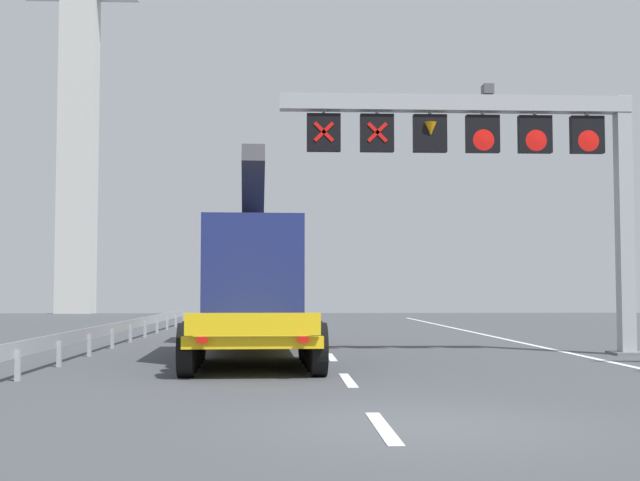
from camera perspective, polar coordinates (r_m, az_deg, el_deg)
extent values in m
plane|color=#424449|center=(11.44, 7.00, -12.18)|extent=(112.00, 112.00, 0.00)
cube|color=silver|center=(11.13, 4.24, -12.41)|extent=(0.20, 2.60, 0.01)
cube|color=silver|center=(16.83, 1.88, -9.35)|extent=(0.20, 2.60, 0.01)
cube|color=silver|center=(22.57, 0.74, -7.83)|extent=(0.20, 2.60, 0.01)
cube|color=silver|center=(28.32, 0.06, -6.93)|extent=(0.20, 2.60, 0.01)
cube|color=silver|center=(34.07, -0.39, -6.33)|extent=(0.20, 2.60, 0.01)
cube|color=silver|center=(39.84, -0.70, -5.91)|extent=(0.20, 2.60, 0.01)
cube|color=silver|center=(45.60, -0.94, -5.59)|extent=(0.20, 2.60, 0.01)
cube|color=silver|center=(51.37, -1.12, -5.34)|extent=(0.20, 2.60, 0.01)
cube|color=silver|center=(57.13, -1.27, -5.15)|extent=(0.20, 2.60, 0.01)
cube|color=silver|center=(62.90, -1.39, -4.99)|extent=(0.20, 2.60, 0.01)
cube|color=silver|center=(68.67, -1.49, -4.85)|extent=(0.20, 2.60, 0.01)
cube|color=silver|center=(24.57, 16.74, -7.33)|extent=(0.20, 63.00, 0.01)
cube|color=#9EA0A5|center=(25.01, 19.75, 1.02)|extent=(0.40, 0.40, 7.18)
cube|color=slate|center=(25.00, 19.91, -7.12)|extent=(0.90, 0.90, 0.08)
cube|color=#9EA0A5|center=(24.12, 9.11, 9.05)|extent=(9.76, 0.44, 0.44)
cube|color=#4C4C51|center=(24.40, 11.18, 9.89)|extent=(0.28, 0.40, 0.28)
cube|color=black|center=(24.96, 17.48, 6.78)|extent=(0.93, 0.24, 1.04)
cube|color=#9EA0A5|center=(25.06, 17.45, 8.06)|extent=(0.08, 0.08, 0.16)
cone|color=red|center=(24.80, 17.59, 6.40)|extent=(0.59, 0.02, 0.59)
cube|color=black|center=(24.49, 14.22, 6.91)|extent=(0.93, 0.24, 1.04)
cube|color=#9EA0A5|center=(24.60, 14.20, 8.22)|extent=(0.08, 0.08, 0.16)
cone|color=red|center=(24.34, 14.32, 6.53)|extent=(0.59, 0.02, 0.59)
cube|color=black|center=(24.11, 10.85, 7.03)|extent=(0.93, 0.24, 1.04)
cube|color=#9EA0A5|center=(24.22, 10.84, 8.36)|extent=(0.08, 0.08, 0.16)
cone|color=red|center=(23.96, 10.93, 6.65)|extent=(0.59, 0.02, 0.59)
cube|color=black|center=(23.82, 7.38, 7.13)|extent=(0.93, 0.24, 1.04)
cube|color=#9EA0A5|center=(23.93, 7.37, 8.48)|extent=(0.08, 0.08, 0.16)
cone|color=orange|center=(23.71, 7.44, 7.43)|extent=(0.33, 0.33, 0.37)
cube|color=black|center=(23.61, 3.84, 7.20)|extent=(0.93, 0.24, 1.04)
cube|color=#9EA0A5|center=(23.72, 3.83, 8.56)|extent=(0.08, 0.08, 0.16)
cube|color=red|center=(23.49, 3.88, 7.26)|extent=(0.57, 0.02, 0.57)
cube|color=red|center=(23.49, 3.88, 7.26)|extent=(0.57, 0.02, 0.57)
cube|color=black|center=(23.50, 0.25, 7.25)|extent=(0.93, 0.24, 1.04)
cube|color=#9EA0A5|center=(23.61, 0.25, 8.61)|extent=(0.08, 0.08, 0.16)
cube|color=red|center=(23.37, 0.26, 7.31)|extent=(0.57, 0.02, 0.57)
cube|color=red|center=(23.37, 0.26, 7.31)|extent=(0.57, 0.02, 0.57)
cube|color=yellow|center=(21.99, -4.56, -6.05)|extent=(3.18, 10.50, 0.24)
cube|color=yellow|center=(16.70, -4.52, -5.62)|extent=(2.66, 0.18, 0.44)
cylinder|color=black|center=(17.56, -8.98, -7.28)|extent=(0.36, 1.11, 1.10)
cylinder|color=black|center=(17.57, -0.09, -7.32)|extent=(0.36, 1.11, 1.10)
cylinder|color=black|center=(18.60, -8.74, -7.06)|extent=(0.36, 1.11, 1.10)
cylinder|color=black|center=(18.61, -0.35, -7.10)|extent=(0.36, 1.11, 1.10)
cylinder|color=black|center=(19.65, -8.52, -6.86)|extent=(0.36, 1.11, 1.10)
cylinder|color=black|center=(19.66, -0.58, -6.90)|extent=(0.36, 1.11, 1.10)
cylinder|color=black|center=(20.69, -8.32, -6.69)|extent=(0.36, 1.11, 1.10)
cylinder|color=black|center=(20.70, -0.79, -6.72)|extent=(0.36, 1.11, 1.10)
cylinder|color=black|center=(21.74, -8.15, -6.53)|extent=(0.36, 1.11, 1.10)
cylinder|color=black|center=(21.75, -0.98, -6.56)|extent=(0.36, 1.11, 1.10)
cube|color=orange|center=(29.07, -4.58, -2.70)|extent=(2.69, 3.29, 3.10)
cube|color=black|center=(29.09, -4.57, -1.32)|extent=(2.72, 3.31, 0.60)
cylinder|color=black|center=(30.00, -7.07, -5.67)|extent=(0.38, 1.11, 1.10)
cylinder|color=black|center=(30.00, -2.12, -5.69)|extent=(0.38, 1.11, 1.10)
cylinder|color=black|center=(28.00, -7.24, -5.83)|extent=(0.38, 1.11, 1.10)
cylinder|color=black|center=(28.01, -1.94, -5.85)|extent=(0.38, 1.11, 1.10)
cube|color=navy|center=(22.37, -4.55, -2.24)|extent=(2.59, 5.80, 2.70)
cube|color=#2D2D33|center=(21.64, -4.52, 2.98)|extent=(0.67, 2.96, 2.29)
cube|color=red|center=(16.70, -7.91, -6.63)|extent=(0.20, 0.07, 0.12)
cube|color=red|center=(16.71, -1.14, -6.66)|extent=(0.20, 0.07, 0.12)
cube|color=#999EA3|center=(28.11, -13.26, -5.65)|extent=(0.04, 36.92, 0.32)
cube|color=#999EA3|center=(17.66, -19.62, -7.91)|extent=(0.10, 0.10, 0.60)
cube|color=#999EA3|center=(20.62, -17.10, -7.28)|extent=(0.10, 0.10, 0.60)
cube|color=#999EA3|center=(23.60, -15.21, -6.80)|extent=(0.10, 0.10, 0.60)
cube|color=#999EA3|center=(26.61, -13.76, -6.43)|extent=(0.10, 0.10, 0.60)
cube|color=#999EA3|center=(29.63, -12.60, -6.12)|extent=(0.10, 0.10, 0.60)
cube|color=#999EA3|center=(32.66, -11.65, -5.87)|extent=(0.10, 0.10, 0.60)
cube|color=#999EA3|center=(35.70, -10.87, -5.67)|extent=(0.10, 0.10, 0.60)
cube|color=#999EA3|center=(38.74, -10.21, -5.49)|extent=(0.10, 0.10, 0.60)
cube|color=#999EA3|center=(41.79, -9.65, -5.34)|extent=(0.10, 0.10, 0.60)
cube|color=#999EA3|center=(44.85, -9.16, -5.21)|extent=(0.10, 0.10, 0.60)
cube|color=#B7B7B2|center=(71.19, -15.83, 12.12)|extent=(2.80, 2.00, 41.28)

